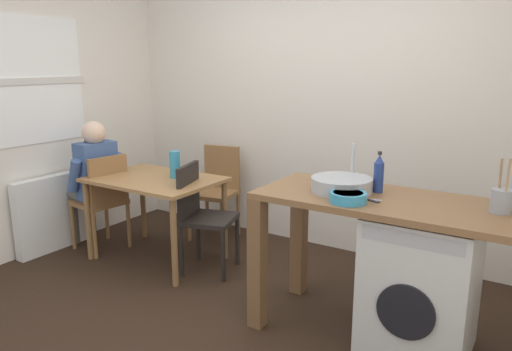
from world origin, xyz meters
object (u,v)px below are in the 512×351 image
(utensil_crock, at_px, (501,200))
(vase, at_px, (175,165))
(chair_opposite, at_px, (201,212))
(dining_table, at_px, (155,189))
(chair_spare_by_wall, at_px, (217,186))
(seated_person, at_px, (92,177))
(bottle_tall_green, at_px, (379,174))
(chair_person_seat, at_px, (103,197))
(mixing_bowl, at_px, (348,197))
(washing_machine, at_px, (420,284))

(utensil_crock, height_order, vase, utensil_crock)
(chair_opposite, bearing_deg, dining_table, -103.10)
(chair_spare_by_wall, xyz_separation_m, seated_person, (-0.79, -0.86, 0.16))
(chair_opposite, height_order, bottle_tall_green, bottle_tall_green)
(bottle_tall_green, bearing_deg, utensil_crock, -5.07)
(chair_person_seat, bearing_deg, chair_opposite, -74.77)
(chair_person_seat, height_order, mixing_bowl, mixing_bowl)
(chair_opposite, height_order, mixing_bowl, mixing_bowl)
(chair_person_seat, relative_size, mixing_bowl, 4.17)
(mixing_bowl, bearing_deg, seated_person, 173.45)
(chair_spare_by_wall, bearing_deg, seated_person, 38.24)
(washing_machine, xyz_separation_m, utensil_crock, (0.37, 0.05, 0.56))
(seated_person, bearing_deg, chair_opposite, -76.81)
(chair_person_seat, height_order, seated_person, seated_person)
(washing_machine, bearing_deg, mixing_bowl, -153.72)
(dining_table, relative_size, utensil_crock, 3.67)
(dining_table, distance_m, chair_spare_by_wall, 0.79)
(seated_person, bearing_deg, washing_machine, -84.43)
(chair_spare_by_wall, bearing_deg, dining_table, 74.38)
(washing_machine, height_order, mixing_bowl, mixing_bowl)
(chair_person_seat, distance_m, vase, 0.81)
(bottle_tall_green, relative_size, utensil_crock, 0.86)
(dining_table, relative_size, washing_machine, 1.28)
(chair_person_seat, xyz_separation_m, chair_opposite, (1.02, 0.14, 0.00))
(chair_opposite, xyz_separation_m, chair_spare_by_wall, (-0.39, 0.74, 0.00))
(chair_person_seat, distance_m, seated_person, 0.23)
(chair_spare_by_wall, distance_m, seated_person, 1.18)
(chair_opposite, distance_m, washing_machine, 1.85)
(chair_spare_by_wall, height_order, vase, vase)
(dining_table, relative_size, chair_person_seat, 1.22)
(bottle_tall_green, bearing_deg, seated_person, -179.77)
(seated_person, height_order, washing_machine, seated_person)
(mixing_bowl, xyz_separation_m, vase, (-1.77, 0.49, -0.10))
(dining_table, bearing_deg, chair_person_seat, -168.64)
(chair_opposite, height_order, utensil_crock, utensil_crock)
(mixing_bowl, bearing_deg, chair_opposite, 163.76)
(washing_machine, bearing_deg, seated_person, 178.04)
(chair_opposite, bearing_deg, vase, -118.77)
(mixing_bowl, xyz_separation_m, utensil_crock, (0.77, 0.25, 0.04))
(chair_spare_by_wall, xyz_separation_m, washing_machine, (2.23, -0.97, -0.08))
(dining_table, height_order, mixing_bowl, mixing_bowl)
(dining_table, relative_size, chair_opposite, 1.22)
(chair_person_seat, xyz_separation_m, mixing_bowl, (2.46, -0.28, 0.45))
(chair_person_seat, distance_m, chair_opposite, 1.03)
(chair_spare_by_wall, relative_size, mixing_bowl, 4.17)
(utensil_crock, bearing_deg, washing_machine, -171.90)
(bottle_tall_green, distance_m, utensil_crock, 0.70)
(bottle_tall_green, bearing_deg, washing_machine, -19.17)
(chair_opposite, height_order, chair_spare_by_wall, same)
(chair_person_seat, xyz_separation_m, vase, (0.70, 0.21, 0.35))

